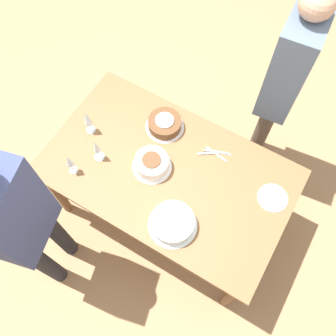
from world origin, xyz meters
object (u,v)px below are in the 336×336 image
cake_front_chocolate (165,124)px  person_cutting (285,78)px  person_watching (20,223)px  cake_back_decorated (173,223)px  wine_glass_extra (69,161)px  wine_glass_near (87,118)px  wine_glass_far (96,147)px  cake_center_white (152,163)px

cake_front_chocolate → person_cutting: (-0.58, -0.56, 0.25)m
person_watching → cake_back_decorated: bearing=-69.2°
wine_glass_extra → person_cutting: 1.49m
wine_glass_near → wine_glass_far: size_ratio=1.03×
cake_front_chocolate → cake_back_decorated: (-0.40, 0.58, 0.00)m
wine_glass_extra → person_watching: size_ratio=0.11×
wine_glass_extra → wine_glass_far: bearing=-117.5°
cake_back_decorated → person_watching: bearing=34.8°
cake_center_white → cake_front_chocolate: cake_center_white is taller
person_watching → cake_center_white: bearing=-40.3°
cake_front_chocolate → person_cutting: person_cutting is taller
cake_back_decorated → cake_front_chocolate: bearing=-55.3°
person_cutting → wine_glass_extra: bearing=-43.6°
wine_glass_near → person_watching: 0.80m
cake_back_decorated → wine_glass_extra: bearing=0.9°
cake_back_decorated → person_cutting: 1.18m
cake_center_white → wine_glass_far: 0.37m
wine_glass_near → wine_glass_extra: wine_glass_near is taller
wine_glass_far → cake_front_chocolate: bearing=-121.1°
cake_center_white → cake_front_chocolate: bearing=-74.5°
cake_back_decorated → wine_glass_far: 0.69m
cake_center_white → person_watching: person_watching is taller
cake_front_chocolate → person_cutting: 0.84m
wine_glass_extra → cake_front_chocolate: bearing=-120.1°
cake_center_white → person_watching: size_ratio=0.15×
cake_center_white → cake_back_decorated: bearing=139.2°
wine_glass_far → person_cutting: 1.30m
cake_back_decorated → person_cutting: (-0.17, -1.15, 0.25)m
cake_center_white → cake_front_chocolate: (0.09, -0.31, -0.01)m
cake_center_white → person_watching: 0.87m
cake_back_decorated → wine_glass_extra: size_ratio=1.58×
cake_back_decorated → person_cutting: size_ratio=0.17×
cake_center_white → wine_glass_far: bearing=18.9°
cake_center_white → person_cutting: size_ratio=0.15×
person_cutting → cake_front_chocolate: bearing=-50.8°
wine_glass_far → person_watching: person_watching is taller
cake_front_chocolate → cake_back_decorated: cake_front_chocolate is taller
cake_front_chocolate → cake_back_decorated: size_ratio=0.88×
cake_center_white → person_cutting: bearing=-119.5°
person_cutting → person_watching: size_ratio=1.04×
cake_front_chocolate → person_watching: bearing=74.8°
cake_back_decorated → wine_glass_extra: wine_glass_extra is taller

